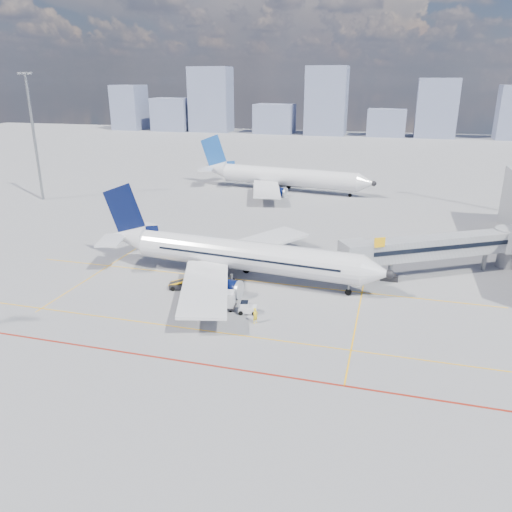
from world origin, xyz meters
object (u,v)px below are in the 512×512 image
at_px(main_aircraft, 234,255).
at_px(baggage_tug, 247,308).
at_px(second_aircraft, 282,177).
at_px(cargo_dolly, 219,299).
at_px(ramp_worker, 255,316).
at_px(belt_loader, 187,284).

xyz_separation_m(main_aircraft, baggage_tug, (4.42, -9.29, -2.57)).
height_order(main_aircraft, second_aircraft, second_aircraft).
bearing_deg(main_aircraft, cargo_dolly, -77.43).
bearing_deg(baggage_tug, ramp_worker, -64.38).
xyz_separation_m(baggage_tug, belt_loader, (-8.88, 4.50, -0.06)).
bearing_deg(ramp_worker, second_aircraft, 37.82).
distance_m(belt_loader, ramp_worker, 12.24).
xyz_separation_m(main_aircraft, ramp_worker, (5.93, -11.26, -2.37)).
bearing_deg(main_aircraft, baggage_tug, -58.90).
distance_m(second_aircraft, belt_loader, 58.97).
xyz_separation_m(second_aircraft, baggage_tug, (10.52, -63.38, -2.56)).
height_order(second_aircraft, belt_loader, second_aircraft).
relative_size(second_aircraft, baggage_tug, 19.54).
distance_m(second_aircraft, baggage_tug, 64.30).
height_order(cargo_dolly, belt_loader, belt_loader).
distance_m(second_aircraft, ramp_worker, 66.50).
distance_m(main_aircraft, cargo_dolly, 9.27).
xyz_separation_m(baggage_tug, cargo_dolly, (-3.33, 0.32, 0.47)).
bearing_deg(second_aircraft, belt_loader, -79.82).
distance_m(baggage_tug, ramp_worker, 2.49).
bearing_deg(belt_loader, baggage_tug, -41.06).
relative_size(main_aircraft, belt_loader, 6.78).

